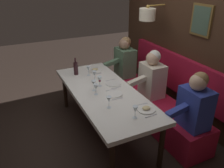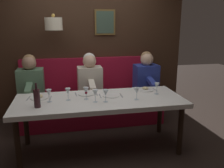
{
  "view_description": "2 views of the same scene",
  "coord_description": "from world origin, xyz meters",
  "px_view_note": "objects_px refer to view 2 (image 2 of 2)",
  "views": [
    {
      "loc": [
        -1.24,
        -2.87,
        2.35
      ],
      "look_at": [
        0.05,
        -0.18,
        0.92
      ],
      "focal_mm": 37.49,
      "sensor_mm": 36.0,
      "label": 1
    },
    {
      "loc": [
        -3.06,
        0.46,
        1.74
      ],
      "look_at": [
        0.05,
        -0.18,
        0.92
      ],
      "focal_mm": 39.06,
      "sensor_mm": 36.0,
      "label": 2
    }
  ],
  "objects_px": {
    "diner_nearest": "(146,76)",
    "wine_glass_2": "(106,93)",
    "diner_near": "(90,78)",
    "dining_table": "(100,103)",
    "wine_glass_4": "(86,91)",
    "wine_glass_6": "(95,93)",
    "diner_middle": "(31,81)",
    "wine_glass_0": "(49,93)",
    "wine_glass_5": "(68,92)",
    "wine_glass_3": "(137,91)",
    "wine_glass_1": "(157,86)",
    "wine_bottle": "(37,98)"
  },
  "relations": [
    {
      "from": "wine_glass_3",
      "to": "wine_glass_6",
      "type": "height_order",
      "value": "same"
    },
    {
      "from": "wine_glass_1",
      "to": "wine_glass_6",
      "type": "xyz_separation_m",
      "value": [
        -0.18,
        0.9,
        0.0
      ]
    },
    {
      "from": "wine_glass_0",
      "to": "wine_glass_6",
      "type": "relative_size",
      "value": 1.0
    },
    {
      "from": "wine_glass_4",
      "to": "wine_glass_0",
      "type": "bearing_deg",
      "value": 91.54
    },
    {
      "from": "dining_table",
      "to": "wine_glass_1",
      "type": "bearing_deg",
      "value": -86.44
    },
    {
      "from": "diner_nearest",
      "to": "wine_glass_4",
      "type": "distance_m",
      "value": 1.43
    },
    {
      "from": "dining_table",
      "to": "wine_glass_1",
      "type": "xyz_separation_m",
      "value": [
        0.05,
        -0.82,
        0.18
      ]
    },
    {
      "from": "wine_glass_0",
      "to": "wine_glass_5",
      "type": "distance_m",
      "value": 0.24
    },
    {
      "from": "wine_glass_3",
      "to": "wine_bottle",
      "type": "height_order",
      "value": "wine_bottle"
    },
    {
      "from": "wine_glass_2",
      "to": "wine_glass_4",
      "type": "xyz_separation_m",
      "value": [
        0.16,
        0.23,
        -0.0
      ]
    },
    {
      "from": "wine_glass_1",
      "to": "wine_bottle",
      "type": "relative_size",
      "value": 0.55
    },
    {
      "from": "wine_glass_5",
      "to": "wine_glass_0",
      "type": "bearing_deg",
      "value": 94.94
    },
    {
      "from": "diner_near",
      "to": "wine_glass_3",
      "type": "distance_m",
      "value": 1.13
    },
    {
      "from": "wine_glass_0",
      "to": "diner_near",
      "type": "bearing_deg",
      "value": -35.06
    },
    {
      "from": "wine_glass_0",
      "to": "wine_glass_2",
      "type": "xyz_separation_m",
      "value": [
        -0.14,
        -0.71,
        0.0
      ]
    },
    {
      "from": "wine_glass_1",
      "to": "wine_glass_3",
      "type": "xyz_separation_m",
      "value": [
        -0.19,
        0.35,
        0.0
      ]
    },
    {
      "from": "diner_middle",
      "to": "wine_bottle",
      "type": "distance_m",
      "value": 1.08
    },
    {
      "from": "dining_table",
      "to": "diner_near",
      "type": "height_order",
      "value": "diner_near"
    },
    {
      "from": "wine_glass_3",
      "to": "wine_glass_2",
      "type": "bearing_deg",
      "value": 91.74
    },
    {
      "from": "wine_glass_6",
      "to": "diner_near",
      "type": "bearing_deg",
      "value": -2.59
    },
    {
      "from": "diner_near",
      "to": "wine_glass_1",
      "type": "xyz_separation_m",
      "value": [
        -0.83,
        -0.85,
        0.04
      ]
    },
    {
      "from": "dining_table",
      "to": "wine_glass_0",
      "type": "xyz_separation_m",
      "value": [
        -0.0,
        0.65,
        0.18
      ]
    },
    {
      "from": "wine_glass_0",
      "to": "diner_nearest",
      "type": "bearing_deg",
      "value": -61.17
    },
    {
      "from": "wine_glass_6",
      "to": "wine_glass_4",
      "type": "bearing_deg",
      "value": 36.6
    },
    {
      "from": "wine_glass_0",
      "to": "wine_glass_4",
      "type": "bearing_deg",
      "value": -88.46
    },
    {
      "from": "diner_near",
      "to": "dining_table",
      "type": "bearing_deg",
      "value": -178.09
    },
    {
      "from": "diner_near",
      "to": "wine_glass_0",
      "type": "distance_m",
      "value": 1.08
    },
    {
      "from": "dining_table",
      "to": "wine_glass_5",
      "type": "bearing_deg",
      "value": 87.55
    },
    {
      "from": "diner_near",
      "to": "wine_glass_3",
      "type": "xyz_separation_m",
      "value": [
        -1.02,
        -0.5,
        0.04
      ]
    },
    {
      "from": "dining_table",
      "to": "wine_glass_2",
      "type": "bearing_deg",
      "value": -159.48
    },
    {
      "from": "dining_table",
      "to": "wine_glass_4",
      "type": "bearing_deg",
      "value": 86.87
    },
    {
      "from": "dining_table",
      "to": "wine_glass_3",
      "type": "bearing_deg",
      "value": -105.99
    },
    {
      "from": "diner_middle",
      "to": "wine_glass_5",
      "type": "distance_m",
      "value": 1.03
    },
    {
      "from": "diner_near",
      "to": "wine_glass_5",
      "type": "distance_m",
      "value": 0.95
    },
    {
      "from": "wine_glass_3",
      "to": "wine_glass_4",
      "type": "relative_size",
      "value": 1.0
    },
    {
      "from": "diner_near",
      "to": "wine_glass_2",
      "type": "xyz_separation_m",
      "value": [
        -1.03,
        -0.08,
        0.04
      ]
    },
    {
      "from": "wine_glass_5",
      "to": "diner_middle",
      "type": "bearing_deg",
      "value": 33.02
    },
    {
      "from": "wine_glass_6",
      "to": "dining_table",
      "type": "bearing_deg",
      "value": -30.31
    },
    {
      "from": "diner_nearest",
      "to": "diner_near",
      "type": "xyz_separation_m",
      "value": [
        0.0,
        0.99,
        0.0
      ]
    },
    {
      "from": "diner_nearest",
      "to": "wine_glass_2",
      "type": "xyz_separation_m",
      "value": [
        -1.03,
        0.9,
        0.04
      ]
    },
    {
      "from": "wine_glass_2",
      "to": "wine_glass_4",
      "type": "distance_m",
      "value": 0.28
    },
    {
      "from": "diner_middle",
      "to": "dining_table",
      "type": "bearing_deg",
      "value": -132.18
    },
    {
      "from": "wine_glass_6",
      "to": "diner_nearest",
      "type": "bearing_deg",
      "value": -45.61
    },
    {
      "from": "wine_glass_2",
      "to": "wine_glass_6",
      "type": "distance_m",
      "value": 0.13
    },
    {
      "from": "dining_table",
      "to": "diner_near",
      "type": "relative_size",
      "value": 2.83
    },
    {
      "from": "wine_glass_5",
      "to": "wine_glass_6",
      "type": "distance_m",
      "value": 0.37
    },
    {
      "from": "wine_glass_6",
      "to": "diner_middle",
      "type": "bearing_deg",
      "value": 41.64
    },
    {
      "from": "wine_glass_2",
      "to": "wine_glass_6",
      "type": "relative_size",
      "value": 1.0
    },
    {
      "from": "dining_table",
      "to": "wine_glass_3",
      "type": "height_order",
      "value": "wine_glass_3"
    },
    {
      "from": "diner_middle",
      "to": "wine_glass_0",
      "type": "xyz_separation_m",
      "value": [
        -0.88,
        -0.32,
        0.04
      ]
    }
  ]
}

